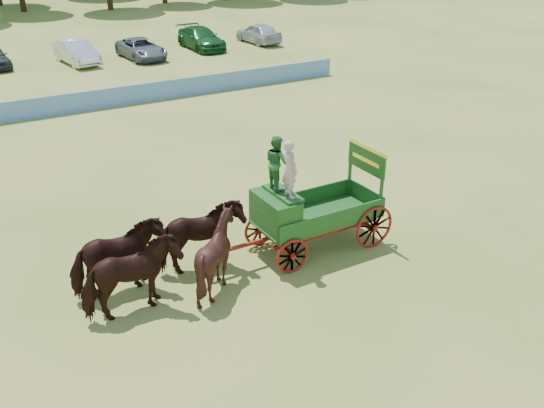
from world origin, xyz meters
The scene contains 8 objects.
ground centered at (0.00, 0.00, 0.00)m, with size 160.00×160.00×0.00m, color #A39A49.
horse_lead_left centered at (-7.44, -0.74, 1.07)m, with size 1.16×2.54×2.14m, color black.
horse_lead_right centered at (-7.44, 0.36, 1.07)m, with size 1.16×2.54×2.14m, color black.
horse_wheel_left centered at (-5.04, -0.74, 1.07)m, with size 1.73×1.95×2.15m, color black.
horse_wheel_right centered at (-5.04, 0.36, 1.07)m, with size 1.16×2.54×2.14m, color black.
farm_dray centered at (-2.10, -0.17, 1.69)m, with size 6.00×2.00×3.85m.
sponsor_banner centered at (-1.00, 18.00, 0.53)m, with size 26.00×0.08×1.05m, color #1F5DAB.
parked_cars centered at (-4.86, 29.96, 0.75)m, with size 41.29×7.15×1.61m.
Camera 1 is at (-10.96, -13.87, 9.48)m, focal length 40.00 mm.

